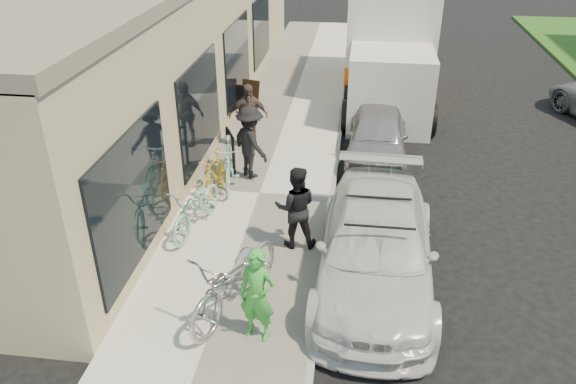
{
  "coord_description": "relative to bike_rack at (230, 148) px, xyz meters",
  "views": [
    {
      "loc": [
        -0.03,
        -7.42,
        6.02
      ],
      "look_at": [
        -1.18,
        1.5,
        1.05
      ],
      "focal_mm": 35.0,
      "sensor_mm": 36.0,
      "label": 1
    }
  ],
  "objects": [
    {
      "name": "ground",
      "position": [
        2.82,
        -3.93,
        -0.75
      ],
      "size": [
        120.0,
        120.0,
        0.0
      ],
      "primitive_type": "plane",
      "color": "black",
      "rests_on": "ground"
    },
    {
      "name": "sidewalk",
      "position": [
        0.82,
        -0.93,
        -0.67
      ],
      "size": [
        3.0,
        34.0,
        0.15
      ],
      "primitive_type": "cube",
      "color": "beige",
      "rests_on": "ground"
    },
    {
      "name": "curb",
      "position": [
        2.37,
        -0.93,
        -0.68
      ],
      "size": [
        0.12,
        34.0,
        0.13
      ],
      "primitive_type": "cube",
      "color": "gray",
      "rests_on": "ground"
    },
    {
      "name": "storefront",
      "position": [
        -2.42,
        4.06,
        1.38
      ],
      "size": [
        3.6,
        20.0,
        4.22
      ],
      "color": "tan",
      "rests_on": "ground"
    },
    {
      "name": "bike_rack",
      "position": [
        0.0,
        0.0,
        0.0
      ],
      "size": [
        0.34,
        0.65,
        0.99
      ],
      "rotation": [
        0.0,
        0.0,
        0.43
      ],
      "color": "black",
      "rests_on": "sidewalk"
    },
    {
      "name": "sandwich_board",
      "position": [
        -0.35,
        3.79,
        -0.14
      ],
      "size": [
        0.68,
        0.68,
        0.89
      ],
      "rotation": [
        0.0,
        0.0,
        -0.29
      ],
      "color": "black",
      "rests_on": "sidewalk"
    },
    {
      "name": "sedan_white",
      "position": [
        3.25,
        -3.48,
        -0.06
      ],
      "size": [
        2.08,
        4.8,
        1.42
      ],
      "rotation": [
        0.0,
        0.0,
        -0.03
      ],
      "color": "silver",
      "rests_on": "ground"
    },
    {
      "name": "sedan_silver",
      "position": [
        3.33,
        1.5,
        -0.14
      ],
      "size": [
        1.56,
        3.61,
        1.21
      ],
      "primitive_type": "imported",
      "rotation": [
        0.0,
        0.0,
        -0.03
      ],
      "color": "gray",
      "rests_on": "ground"
    },
    {
      "name": "moving_truck",
      "position": [
        3.67,
        6.35,
        0.73
      ],
      "size": [
        2.6,
        6.79,
        3.33
      ],
      "rotation": [
        0.0,
        0.0,
        -0.01
      ],
      "color": "silver",
      "rests_on": "ground"
    },
    {
      "name": "tandem_bike",
      "position": [
        1.13,
        -4.69,
        -0.0
      ],
      "size": [
        1.57,
        2.4,
        1.19
      ],
      "primitive_type": "imported",
      "rotation": [
        0.0,
        0.0,
        -0.38
      ],
      "color": "#ACACAE",
      "rests_on": "sidewalk"
    },
    {
      "name": "woman_rider",
      "position": [
        1.56,
        -5.22,
        0.15
      ],
      "size": [
        0.61,
        0.47,
        1.49
      ],
      "primitive_type": "imported",
      "rotation": [
        0.0,
        0.0,
        -0.23
      ],
      "color": "green",
      "rests_on": "sidewalk"
    },
    {
      "name": "man_standing",
      "position": [
        1.82,
        -2.78,
        0.19
      ],
      "size": [
        0.84,
        0.69,
        1.57
      ],
      "primitive_type": "imported",
      "rotation": [
        0.0,
        0.0,
        3.27
      ],
      "color": "black",
      "rests_on": "sidewalk"
    },
    {
      "name": "cruiser_bike_a",
      "position": [
        0.09,
        -0.64,
        -0.08
      ],
      "size": [
        0.8,
        1.78,
        1.03
      ],
      "primitive_type": "imported",
      "rotation": [
        0.0,
        0.0,
        0.19
      ],
      "color": "#7EBDAB",
      "rests_on": "sidewalk"
    },
    {
      "name": "cruiser_bike_b",
      "position": [
        -0.1,
        -2.48,
        -0.11
      ],
      "size": [
        0.99,
        1.94,
        0.97
      ],
      "primitive_type": "imported",
      "rotation": [
        0.0,
        0.0,
        -0.19
      ],
      "color": "#7EBDAB",
      "rests_on": "sidewalk"
    },
    {
      "name": "cruiser_bike_c",
      "position": [
        -0.12,
        -1.03,
        -0.15
      ],
      "size": [
        0.6,
        1.54,
        0.9
      ],
      "primitive_type": "imported",
      "rotation": [
        0.0,
        0.0,
        -0.12
      ],
      "color": "gold",
      "rests_on": "sidewalk"
    },
    {
      "name": "bystander_a",
      "position": [
        0.49,
        -0.14,
        0.23
      ],
      "size": [
        1.19,
        1.18,
        1.65
      ],
      "primitive_type": "imported",
      "rotation": [
        0.0,
        0.0,
        2.37
      ],
      "color": "black",
      "rests_on": "sidewalk"
    },
    {
      "name": "bystander_b",
      "position": [
        0.15,
        1.39,
        0.23
      ],
      "size": [
        1.04,
        0.64,
        1.65
      ],
      "primitive_type": "imported",
      "rotation": [
        0.0,
        0.0,
        0.27
      ],
      "color": "#4F4138",
      "rests_on": "sidewalk"
    }
  ]
}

